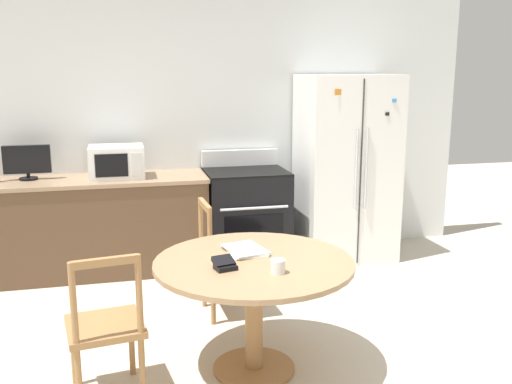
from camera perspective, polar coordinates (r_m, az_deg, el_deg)
ground_plane at (r=3.67m, az=3.77°, el=-18.53°), size 14.00×14.00×0.00m
back_wall at (r=5.77m, az=-3.90°, el=6.46°), size 5.20×0.10×2.60m
kitchen_counter at (r=5.49m, az=-15.56°, el=-3.28°), size 2.03×0.64×0.90m
refrigerator at (r=5.75m, az=8.97°, el=2.42°), size 0.90×0.74×1.82m
oven_range at (r=5.58m, az=-0.98°, el=-2.39°), size 0.77×0.68×1.08m
microwave at (r=5.36m, az=-13.76°, el=2.95°), size 0.49×0.40×0.29m
countertop_tv at (r=5.49m, az=-21.92°, el=2.89°), size 0.41×0.16×0.31m
dining_table at (r=3.55m, az=-0.21°, el=-8.95°), size 1.23×1.23×0.73m
dining_chair_left at (r=3.44m, az=-14.82°, el=-12.97°), size 0.48×0.48×0.90m
dining_chair_far at (r=4.43m, az=-3.01°, el=-6.80°), size 0.44×0.44×0.90m
candle_glass at (r=3.28m, az=2.21°, el=-7.54°), size 0.09×0.09×0.08m
wallet at (r=3.36m, az=-3.17°, el=-7.24°), size 0.15×0.15×0.07m
mail_stack at (r=3.66m, az=-1.10°, el=-5.83°), size 0.28×0.34×0.02m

